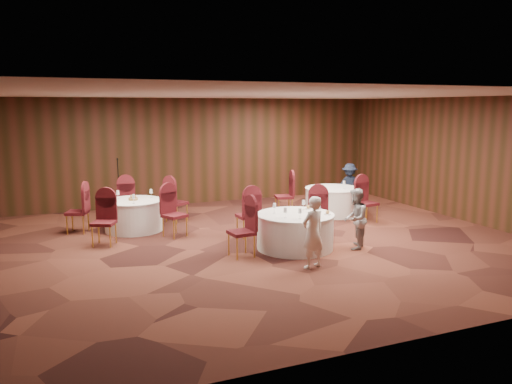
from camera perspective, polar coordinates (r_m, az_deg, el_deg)
name	(u,v)px	position (r m, az deg, el deg)	size (l,w,h in m)	color
ground	(251,244)	(10.91, -0.58, -5.94)	(12.00, 12.00, 0.00)	black
room_shell	(251,154)	(10.55, -0.60, 4.39)	(12.00, 12.00, 12.00)	silver
table_main	(295,231)	(10.51, 4.49, -4.46)	(1.63, 1.63, 0.74)	white
table_left	(134,215)	(12.35, -13.79, -2.57)	(1.40, 1.40, 0.74)	white
table_right	(333,201)	(13.94, 8.75, -1.00)	(1.52, 1.52, 0.74)	white
chairs_main	(270,220)	(10.94, 1.66, -3.19)	(2.86, 1.92, 1.00)	#3B0D0B
chairs_left	(133,210)	(12.32, -13.92, -2.01)	(3.13, 2.95, 1.00)	#3B0D0B
chairs_right	(324,200)	(13.41, 7.76, -0.86)	(2.15, 2.30, 1.00)	#3B0D0B
tabletop_main	(305,210)	(10.37, 5.58, -2.01)	(1.09, 1.04, 0.22)	silver
tabletop_left	(134,197)	(12.26, -13.83, -0.54)	(0.86, 0.78, 0.22)	silver
tabletop_right	(344,183)	(13.78, 10.04, 1.04)	(0.08, 0.08, 0.22)	silver
mic_stand	(119,199)	(14.03, -15.36, -0.82)	(0.24, 0.24, 1.59)	black
woman_a	(313,232)	(9.22, 6.51, -4.61)	(0.49, 0.32, 1.35)	white
woman_b	(355,219)	(10.60, 11.27, -3.02)	(0.62, 0.49, 1.28)	#9E9EA2
man_c	(349,185)	(15.06, 10.64, 0.78)	(0.83, 0.48, 1.29)	black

